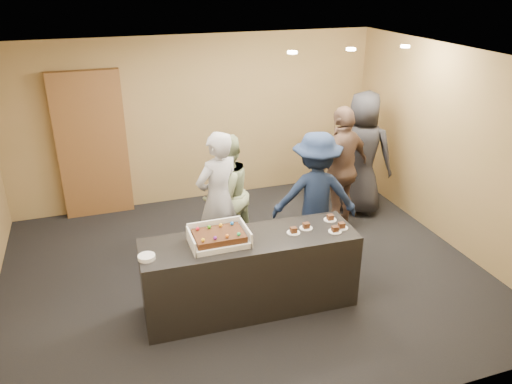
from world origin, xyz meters
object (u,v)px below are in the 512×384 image
(sheet_cake, at_px, (219,236))
(person_server_grey, at_px, (218,199))
(plate_stack, at_px, (147,257))
(person_sage_man, at_px, (226,194))
(cake_box, at_px, (219,239))
(person_dark_suit, at_px, (361,154))
(person_brown_extra, at_px, (342,169))
(storage_cabinet, at_px, (92,145))
(serving_counter, at_px, (250,273))
(person_navy_man, at_px, (315,196))

(sheet_cake, bearing_deg, person_server_grey, 75.56)
(plate_stack, distance_m, person_sage_man, 1.90)
(cake_box, height_order, person_dark_suit, person_dark_suit)
(person_brown_extra, bearing_deg, storage_cabinet, -50.86)
(storage_cabinet, height_order, person_server_grey, storage_cabinet)
(plate_stack, bearing_deg, serving_counter, 3.37)
(person_sage_man, distance_m, person_dark_suit, 2.37)
(storage_cabinet, distance_m, cake_box, 3.31)
(sheet_cake, bearing_deg, storage_cabinet, 110.49)
(storage_cabinet, height_order, person_sage_man, storage_cabinet)
(cake_box, xyz_separation_m, plate_stack, (-0.78, -0.09, -0.02))
(person_navy_man, xyz_separation_m, person_dark_suit, (1.24, 1.00, 0.11))
(sheet_cake, bearing_deg, person_sage_man, 71.72)
(sheet_cake, height_order, person_dark_suit, person_dark_suit)
(serving_counter, bearing_deg, cake_box, 178.32)
(storage_cabinet, distance_m, sheet_cake, 3.33)
(person_sage_man, xyz_separation_m, person_dark_suit, (2.32, 0.47, 0.15))
(storage_cabinet, bearing_deg, plate_stack, -83.09)
(person_server_grey, bearing_deg, cake_box, 54.05)
(serving_counter, relative_size, sheet_cake, 4.53)
(serving_counter, xyz_separation_m, person_navy_man, (1.19, 0.85, 0.42))
(storage_cabinet, bearing_deg, person_dark_suit, -17.88)
(person_server_grey, bearing_deg, storage_cabinet, -75.26)
(serving_counter, xyz_separation_m, storage_cabinet, (-1.51, 3.12, 0.68))
(storage_cabinet, distance_m, person_server_grey, 2.48)
(cake_box, bearing_deg, person_navy_man, 28.24)
(serving_counter, bearing_deg, plate_stack, -174.52)
(cake_box, distance_m, person_server_grey, 1.13)
(storage_cabinet, xyz_separation_m, person_brown_extra, (3.40, -1.66, -0.20))
(person_dark_suit, bearing_deg, plate_stack, 70.64)
(plate_stack, relative_size, person_dark_suit, 0.09)
(person_brown_extra, distance_m, person_dark_suit, 0.67)
(person_server_grey, bearing_deg, person_brown_extra, 168.66)
(plate_stack, height_order, person_server_grey, person_server_grey)
(cake_box, bearing_deg, person_brown_extra, 32.67)
(person_sage_man, xyz_separation_m, person_navy_man, (1.08, -0.53, 0.04))
(sheet_cake, distance_m, person_dark_suit, 3.33)
(serving_counter, xyz_separation_m, person_brown_extra, (1.89, 1.46, 0.48))
(person_server_grey, relative_size, person_navy_man, 1.03)
(cake_box, relative_size, person_navy_man, 0.36)
(person_dark_suit, bearing_deg, cake_box, 75.66)
(storage_cabinet, height_order, person_navy_man, storage_cabinet)
(person_brown_extra, relative_size, person_dark_suit, 0.96)
(serving_counter, distance_m, person_server_grey, 1.20)
(person_server_grey, distance_m, person_navy_man, 1.27)
(person_server_grey, bearing_deg, serving_counter, 71.79)
(plate_stack, relative_size, person_brown_extra, 0.09)
(person_sage_man, relative_size, person_dark_suit, 0.84)
(cake_box, xyz_separation_m, sheet_cake, (-0.00, -0.02, 0.05))
(plate_stack, bearing_deg, person_dark_suit, 28.27)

